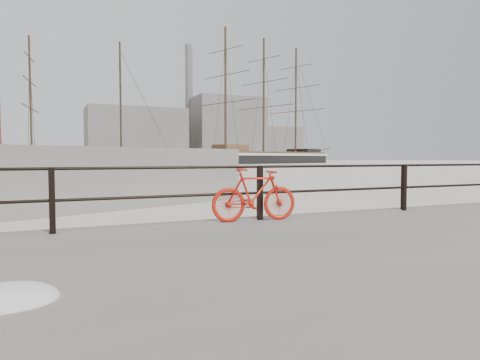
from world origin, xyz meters
name	(u,v)px	position (x,y,z in m)	size (l,w,h in m)	color
ground	(398,225)	(0.00, 0.00, 0.00)	(400.00, 400.00, 0.00)	white
guardrail	(404,187)	(0.00, -0.15, 0.85)	(28.00, 0.10, 1.00)	black
bicycle	(254,195)	(-3.66, -0.25, 0.83)	(1.59, 0.24, 0.96)	red
barque_black	(263,164)	(42.73, 89.61, 0.00)	(57.86, 18.94, 32.89)	black
schooner_mid	(78,166)	(-2.49, 71.69, 0.00)	(31.88, 13.49, 22.67)	silver
industrial_west	(136,135)	(20.00, 140.00, 9.00)	(32.00, 18.00, 18.00)	gray
industrial_mid	(226,130)	(55.00, 145.00, 12.00)	(26.00, 20.00, 24.00)	gray
industrial_east	(273,144)	(78.00, 150.00, 7.00)	(20.00, 16.00, 14.00)	gray
smokestack	(189,104)	(42.00, 150.00, 22.00)	(2.80, 2.80, 44.00)	gray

